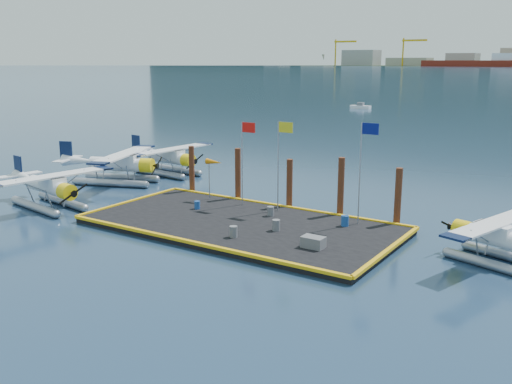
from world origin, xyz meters
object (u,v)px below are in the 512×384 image
drum_4 (345,221)px  flagpole_yellow (281,153)px  piling_2 (289,185)px  flagpole_blue (363,158)px  crate (313,242)px  drum_5 (271,211)px  piling_1 (238,176)px  drum_3 (233,232)px  piling_4 (398,199)px  drum_1 (276,225)px  seaplane_c (170,159)px  drum_0 (197,205)px  windsock (214,163)px  seaplane_b (120,166)px  flagpole_red (244,150)px  seaplane_d (499,241)px  piling_3 (341,189)px  seaplane_a (50,189)px  piling_0 (192,171)px

drum_4 → flagpole_yellow: flagpole_yellow is taller
drum_4 → piling_2: bearing=155.5°
flagpole_blue → piling_2: flagpole_blue is taller
crate → drum_5: bearing=141.9°
drum_5 → piling_1: (-4.81, 3.06, 1.38)m
piling_1 → drum_3: bearing=-56.6°
crate → piling_4: size_ratio=0.32×
flagpole_yellow → drum_1: bearing=-62.4°
drum_4 → flagpole_blue: bearing=52.5°
flagpole_blue → piling_4: size_ratio=1.62×
seaplane_c → flagpole_blue: flagpole_blue is taller
drum_0 → drum_1: size_ratio=0.83×
windsock → piling_4: bearing=6.7°
seaplane_c → drum_4: bearing=75.0°
crate → flagpole_yellow: 8.89m
seaplane_b → seaplane_c: (0.99, 5.43, -0.09)m
drum_5 → flagpole_red: flagpole_red is taller
crate → piling_1: 12.74m
piling_4 → flagpole_red: bearing=-171.6°
seaplane_c → flagpole_blue: size_ratio=1.48×
seaplane_d → piling_2: size_ratio=2.22×
flagpole_blue → piling_3: (-2.20, 1.60, -2.54)m
seaplane_d → crate: size_ratio=6.68×
drum_3 → piling_2: size_ratio=0.18×
seaplane_a → windsock: 12.09m
drum_3 → drum_4: (4.55, 5.77, -0.00)m
crate → flagpole_yellow: bearing=134.1°
drum_1 → flagpole_yellow: bearing=117.6°
seaplane_c → piling_2: 16.91m
seaplane_c → flagpole_yellow: 17.92m
piling_2 → crate: bearing=-51.8°
drum_3 → piling_0: (-9.95, 8.27, 1.26)m
seaplane_b → flagpole_blue: (23.23, -1.49, 3.11)m
seaplane_d → piling_1: bearing=96.8°
seaplane_d → flagpole_yellow: 15.04m
drum_3 → windsock: windsock is taller
seaplane_a → piling_3: size_ratio=2.23×
piling_2 → piling_3: piling_3 is taller
seaplane_d → piling_3: 11.35m
seaplane_a → crate: 20.82m
flagpole_red → seaplane_b: bearing=174.0°
drum_5 → piling_4: bearing=21.7°
seaplane_b → piling_0: 8.05m
flagpole_yellow → piling_1: flagpole_yellow is taller
drum_3 → flagpole_blue: bearing=51.8°
drum_1 → flagpole_red: 7.56m
drum_3 → piling_4: 10.94m
seaplane_b → drum_4: bearing=63.4°
drum_3 → flagpole_blue: size_ratio=0.10×
crate → piling_0: (-14.80, 7.37, 1.28)m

